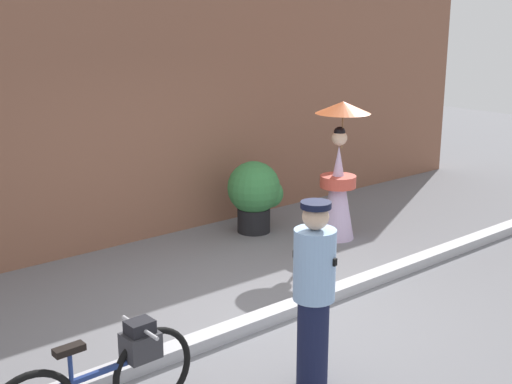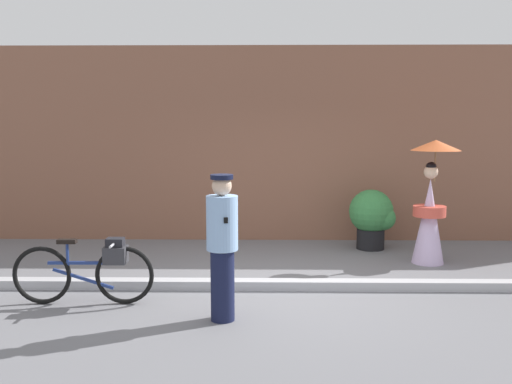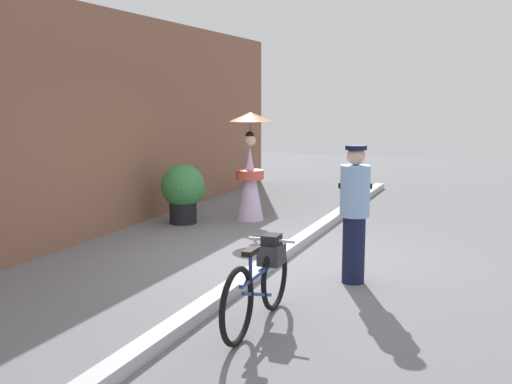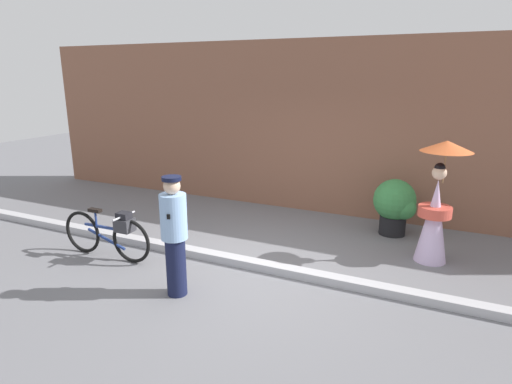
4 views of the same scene
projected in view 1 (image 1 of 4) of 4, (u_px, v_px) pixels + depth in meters
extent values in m
plane|color=slate|center=(278.00, 318.00, 6.89)|extent=(30.00, 30.00, 0.00)
cube|color=brown|center=(115.00, 113.00, 8.85)|extent=(14.00, 0.40, 3.49)
cube|color=#B2B2B7|center=(278.00, 313.00, 6.88)|extent=(14.00, 0.20, 0.12)
torus|color=black|center=(153.00, 370.00, 5.21)|extent=(0.70, 0.07, 0.70)
cube|color=navy|center=(94.00, 374.00, 4.86)|extent=(0.82, 0.05, 0.04)
cylinder|color=navy|center=(71.00, 368.00, 4.72)|extent=(0.03, 0.03, 0.29)
cube|color=black|center=(69.00, 350.00, 4.69)|extent=(0.22, 0.09, 0.05)
cylinder|color=silver|center=(140.00, 328.00, 5.05)|extent=(0.04, 0.48, 0.03)
cube|color=#333338|center=(141.00, 345.00, 5.09)|extent=(0.26, 0.22, 0.20)
cube|color=black|center=(140.00, 329.00, 5.05)|extent=(0.20, 0.16, 0.14)
cylinder|color=#141938|center=(313.00, 343.00, 5.55)|extent=(0.26, 0.26, 0.78)
cylinder|color=#8CB2E0|center=(314.00, 265.00, 5.38)|extent=(0.34, 0.34, 0.59)
sphere|color=#D8B293|center=(316.00, 217.00, 5.27)|extent=(0.21, 0.21, 0.21)
cylinder|color=black|center=(316.00, 205.00, 5.25)|extent=(0.24, 0.24, 0.05)
cube|color=black|center=(315.00, 258.00, 5.36)|extent=(0.15, 0.38, 0.06)
cone|color=silver|center=(338.00, 192.00, 9.20)|extent=(0.48, 0.48, 1.30)
cylinder|color=#D14C3D|center=(338.00, 181.00, 9.16)|extent=(0.49, 0.49, 0.16)
sphere|color=beige|center=(339.00, 138.00, 9.00)|extent=(0.21, 0.21, 0.21)
sphere|color=black|center=(340.00, 132.00, 8.99)|extent=(0.16, 0.16, 0.16)
cylinder|color=olive|center=(342.00, 128.00, 9.01)|extent=(0.02, 0.02, 0.55)
cone|color=orange|center=(343.00, 107.00, 8.94)|extent=(0.74, 0.74, 0.16)
cylinder|color=black|center=(254.00, 220.00, 9.59)|extent=(0.47, 0.47, 0.35)
sphere|color=#387F42|center=(254.00, 188.00, 9.47)|extent=(0.74, 0.74, 0.74)
sphere|color=#387F42|center=(269.00, 193.00, 9.52)|extent=(0.41, 0.41, 0.41)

